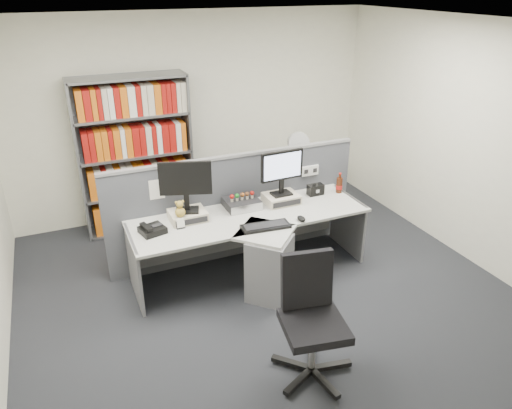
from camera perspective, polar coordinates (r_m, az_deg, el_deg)
name	(u,v)px	position (r m, az deg, el deg)	size (l,w,h in m)	color
ground	(282,312)	(4.97, 3.03, -12.62)	(5.50, 5.50, 0.00)	#2C2E34
room_shell	(286,142)	(4.12, 3.60, 7.43)	(5.04, 5.54, 2.72)	white
partition	(236,205)	(5.61, -2.38, -0.10)	(3.00, 0.08, 1.27)	#4E5058
desk	(258,246)	(5.16, 0.24, -4.90)	(2.60, 1.20, 0.72)	beige
monitor_riser_left	(188,215)	(5.15, -8.06, -1.30)	(0.38, 0.31, 0.10)	beige
monitor_riser_right	(281,198)	(5.50, 3.00, 0.72)	(0.38, 0.31, 0.10)	beige
monitor_left	(186,182)	(5.00, -8.32, 2.60)	(0.53, 0.24, 0.55)	black
monitor_right	(282,169)	(5.36, 3.08, 4.21)	(0.51, 0.17, 0.52)	black
desktop_pc	(242,203)	(5.38, -1.71, 0.15)	(0.37, 0.33, 0.10)	black
figurines	(242,196)	(5.32, -1.66, 1.07)	(0.29, 0.05, 0.09)	beige
keyboard	(266,226)	(4.96, 1.14, -2.58)	(0.52, 0.24, 0.03)	black
mouse	(301,219)	(5.12, 5.37, -1.67)	(0.08, 0.12, 0.05)	black
desk_phone	(152,230)	(4.96, -12.21, -2.92)	(0.28, 0.26, 0.10)	black
desk_calendar	(180,224)	(5.00, -8.93, -2.27)	(0.09, 0.07, 0.11)	black
plush_toy	(180,210)	(4.99, -8.97, -0.64)	(0.11, 0.11, 0.18)	#B0943A
speaker	(315,190)	(5.73, 7.04, 1.76)	(0.19, 0.10, 0.13)	black
cola_bottle	(339,185)	(5.82, 9.81, 2.26)	(0.08, 0.08, 0.25)	#3F190A
shelving_unit	(136,157)	(6.36, -14.05, 5.43)	(1.41, 0.40, 2.00)	gray
filing_cabinet	(296,189)	(6.81, 4.81, 1.80)	(0.45, 0.61, 0.70)	gray
desk_fan	(298,145)	(6.58, 5.02, 7.02)	(0.28, 0.17, 0.48)	white
office_chair	(311,315)	(4.06, 6.52, -12.82)	(0.69, 0.68, 1.04)	silver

